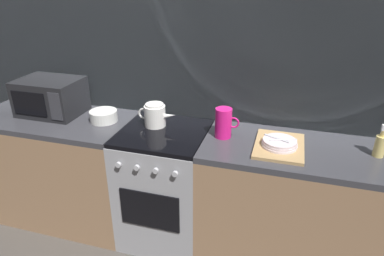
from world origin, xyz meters
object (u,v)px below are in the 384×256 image
Objects in this scene: stove_unit at (165,186)px; pitcher at (224,123)px; kettle at (155,115)px; spray_bottle at (381,144)px; dish_pile at (279,145)px; mixing_bowl at (104,116)px; microwave at (51,97)px.

pitcher reaches higher than stove_unit.
stove_unit is 0.54m from kettle.
pitcher reaches higher than kettle.
pitcher is at bearing 4.44° from stove_unit.
spray_bottle is at bearing 1.58° from stove_unit.
stove_unit is 2.25× the size of dish_pile.
mixing_bowl is at bearing 179.86° from spray_bottle.
pitcher is 0.50× the size of dish_pile.
microwave reaches higher than mixing_bowl.
dish_pile is at bearing -6.48° from kettle.
microwave is (-0.94, 0.07, 0.59)m from stove_unit.
microwave is 2.30× the size of pitcher.
stove_unit is 4.50× the size of pitcher.
microwave reaches higher than spray_bottle.
dish_pile is (0.87, -0.10, -0.06)m from kettle.
pitcher is at bearing -179.69° from spray_bottle.
stove_unit is at bearing -178.42° from spray_bottle.
pitcher is at bearing -4.46° from kettle.
pitcher is at bearing 170.80° from dish_pile.
kettle is 0.71× the size of dish_pile.
spray_bottle is (1.44, -0.03, -0.00)m from kettle.
kettle is (0.85, 0.00, -0.05)m from microwave.
spray_bottle is at bearing -0.14° from mixing_bowl.
mixing_bowl is at bearing -175.76° from kettle.
stove_unit is at bearing -39.42° from kettle.
mixing_bowl is (-0.39, -0.03, -0.04)m from kettle.
pitcher is at bearing -0.62° from mixing_bowl.
microwave is 0.85m from kettle.
microwave is at bearing 178.52° from pitcher.
dish_pile is (0.78, -0.03, 0.47)m from stove_unit.
dish_pile reaches higher than stove_unit.
mixing_bowl reaches higher than dish_pile.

